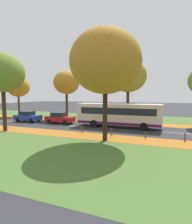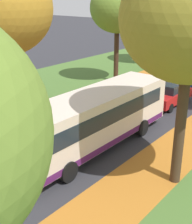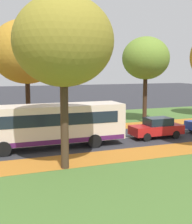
{
  "view_description": "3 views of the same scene",
  "coord_description": "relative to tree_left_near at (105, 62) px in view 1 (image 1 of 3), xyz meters",
  "views": [
    {
      "loc": [
        -20.35,
        4.94,
        4.05
      ],
      "look_at": [
        -0.88,
        12.28,
        2.04
      ],
      "focal_mm": 28.0,
      "sensor_mm": 36.0,
      "label": 1
    },
    {
      "loc": [
        10.47,
        -1.6,
        7.77
      ],
      "look_at": [
        0.76,
        10.39,
        1.82
      ],
      "focal_mm": 50.0,
      "sensor_mm": 36.0,
      "label": 2
    },
    {
      "loc": [
        21.91,
        5.26,
        5.44
      ],
      "look_at": [
        0.64,
        13.54,
        2.28
      ],
      "focal_mm": 50.0,
      "sensor_mm": 36.0,
      "label": 3
    }
  ],
  "objects": [
    {
      "name": "car_red_lead",
      "position": [
        6.78,
        8.96,
        -6.09
      ],
      "size": [
        1.8,
        4.21,
        1.62
      ],
      "color": "#B21919",
      "rests_on": "ground"
    },
    {
      "name": "bollard_second",
      "position": [
        2.23,
        -6.66,
        -6.53
      ],
      "size": [
        0.12,
        0.12,
        0.73
      ],
      "primitive_type": "cylinder",
      "color": "#4C3823",
      "rests_on": "ground"
    },
    {
      "name": "bollard_third",
      "position": [
        2.18,
        -3.34,
        -6.61
      ],
      "size": [
        0.12,
        0.12,
        0.58
      ],
      "primitive_type": "cylinder",
      "color": "#4C3823",
      "rests_on": "ground"
    },
    {
      "name": "tree_right_mid",
      "position": [
        11.85,
        10.73,
        -0.71
      ],
      "size": [
        4.43,
        4.43,
        8.22
      ],
      "color": "#382619",
      "rests_on": "ground"
    },
    {
      "name": "tree_right_near",
      "position": [
        11.53,
        0.12,
        -0.05
      ],
      "size": [
        5.33,
        5.33,
        9.28
      ],
      "color": "#422D1E",
      "rests_on": "ground"
    },
    {
      "name": "grass_verge_right",
      "position": [
        14.95,
        10.41,
        -6.89
      ],
      "size": [
        12.0,
        90.0,
        0.01
      ],
      "primitive_type": "cube",
      "color": "#476B2D",
      "rests_on": "ground"
    },
    {
      "name": "bollard_fourth",
      "position": [
        2.22,
        -0.02,
        -6.55
      ],
      "size": [
        0.12,
        0.12,
        0.7
      ],
      "primitive_type": "cylinder",
      "color": "#4C3823",
      "rests_on": "ground"
    },
    {
      "name": "leaf_litter_right",
      "position": [
        10.35,
        4.41,
        -6.89
      ],
      "size": [
        2.8,
        60.0,
        0.0
      ],
      "primitive_type": "cube",
      "color": "#B26B23",
      "rests_on": "grass_verge_right"
    },
    {
      "name": "tree_left_near",
      "position": [
        0.0,
        0.0,
        0.0
      ],
      "size": [
        6.17,
        6.17,
        9.69
      ],
      "color": "black",
      "rests_on": "ground"
    },
    {
      "name": "leaf_litter_left",
      "position": [
        1.15,
        4.41,
        -6.89
      ],
      "size": [
        2.8,
        60.0,
        0.0
      ],
      "primitive_type": "cube",
      "color": "#B26B23",
      "rests_on": "grass_verge_left"
    },
    {
      "name": "tree_left_mid",
      "position": [
        -0.04,
        11.81,
        -0.42
      ],
      "size": [
        4.75,
        4.75,
        8.65
      ],
      "color": "#382619",
      "rests_on": "ground"
    },
    {
      "name": "car_blue_following",
      "position": [
        6.55,
        14.54,
        -6.09
      ],
      "size": [
        1.83,
        4.22,
        1.62
      ],
      "color": "#233D9E",
      "rests_on": "ground"
    },
    {
      "name": "bollard_fifth",
      "position": [
        2.19,
        3.3,
        -6.54
      ],
      "size": [
        0.12,
        0.12,
        0.72
      ],
      "primitive_type": "cylinder",
      "color": "#4C3823",
      "rests_on": "ground"
    },
    {
      "name": "road_centre_line",
      "position": [
        5.75,
        10.41,
        -6.9
      ],
      "size": [
        0.12,
        80.0,
        0.01
      ],
      "primitive_type": "cube",
      "color": "silver",
      "rests_on": "ground"
    },
    {
      "name": "bus",
      "position": [
        6.75,
        0.36,
        -5.2
      ],
      "size": [
        2.73,
        10.42,
        2.98
      ],
      "color": "beige",
      "rests_on": "ground"
    },
    {
      "name": "tree_right_far",
      "position": [
        11.77,
        21.32,
        -1.24
      ],
      "size": [
        4.31,
        4.31,
        7.62
      ],
      "color": "#382619",
      "rests_on": "ground"
    }
  ]
}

